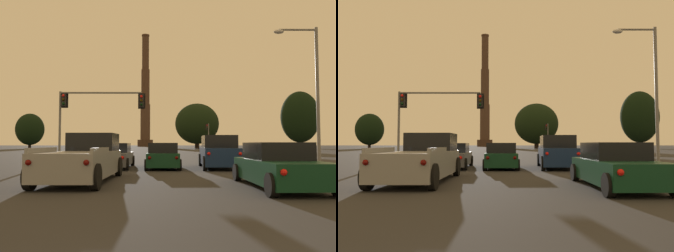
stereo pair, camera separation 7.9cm
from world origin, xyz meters
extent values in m
cube|color=navy|center=(2.93, 17.11, 0.68)|extent=(2.13, 4.88, 0.95)
cube|color=black|center=(2.93, 17.23, 1.51)|extent=(1.90, 2.88, 0.70)
cylinder|color=black|center=(2.07, 19.08, 0.38)|extent=(0.25, 0.77, 0.76)
cylinder|color=black|center=(3.95, 19.00, 0.38)|extent=(0.25, 0.77, 0.76)
cylinder|color=black|center=(1.91, 15.23, 0.38)|extent=(0.25, 0.77, 0.76)
cylinder|color=black|center=(3.78, 15.15, 0.38)|extent=(0.25, 0.77, 0.76)
sphere|color=red|center=(2.04, 14.73, 0.89)|extent=(0.17, 0.17, 0.17)
sphere|color=red|center=(3.60, 14.66, 0.89)|extent=(0.17, 0.17, 0.17)
cube|color=gray|center=(-3.13, 10.39, 0.66)|extent=(2.05, 5.42, 0.88)
cube|color=black|center=(-3.11, 12.14, 1.46)|extent=(1.86, 1.82, 0.72)
cube|color=gray|center=(-4.08, 9.01, 1.18)|extent=(0.12, 2.43, 0.16)
cube|color=gray|center=(-2.20, 8.99, 1.18)|extent=(0.12, 2.43, 0.16)
cylinder|color=black|center=(-4.09, 12.60, 0.40)|extent=(0.23, 0.80, 0.80)
cylinder|color=black|center=(-2.13, 12.58, 0.40)|extent=(0.23, 0.80, 0.80)
cylinder|color=black|center=(-4.13, 8.20, 0.40)|extent=(0.23, 0.80, 0.80)
cylinder|color=black|center=(-2.17, 8.18, 0.40)|extent=(0.23, 0.80, 0.80)
sphere|color=#500705|center=(-3.97, 7.67, 0.85)|extent=(0.17, 0.17, 0.17)
sphere|color=#500705|center=(-2.33, 7.66, 0.85)|extent=(0.17, 0.17, 0.17)
cube|color=#4C4F54|center=(-3.06, 17.36, 0.53)|extent=(1.88, 4.63, 0.70)
cube|color=black|center=(-3.07, 17.59, 1.15)|extent=(1.66, 2.23, 0.55)
cylinder|color=black|center=(-3.98, 19.24, 0.32)|extent=(0.23, 0.64, 0.64)
cylinder|color=black|center=(-2.22, 19.27, 0.32)|extent=(0.23, 0.64, 0.64)
cylinder|color=black|center=(-3.91, 15.44, 0.32)|extent=(0.23, 0.64, 0.64)
cylinder|color=black|center=(-2.15, 15.47, 0.32)|extent=(0.23, 0.64, 0.64)
sphere|color=red|center=(-3.74, 15.03, 0.68)|extent=(0.17, 0.17, 0.17)
sphere|color=red|center=(-2.30, 15.05, 0.68)|extent=(0.17, 0.17, 0.17)
cube|color=#0F3823|center=(-0.28, 16.89, 0.53)|extent=(1.81, 4.04, 0.72)
cube|color=black|center=(-0.27, 16.49, 1.16)|extent=(1.60, 1.94, 0.55)
cylinder|color=black|center=(-1.16, 18.50, 0.30)|extent=(0.23, 0.60, 0.60)
cylinder|color=black|center=(0.52, 18.54, 0.30)|extent=(0.23, 0.60, 0.60)
cylinder|color=black|center=(-1.09, 15.25, 0.30)|extent=(0.23, 0.60, 0.60)
cylinder|color=black|center=(0.59, 15.29, 0.30)|extent=(0.23, 0.60, 0.60)
sphere|color=#500705|center=(-0.92, 14.86, 0.68)|extent=(0.17, 0.17, 0.17)
sphere|color=#500705|center=(0.44, 14.89, 0.68)|extent=(0.17, 0.17, 0.17)
cube|color=#0F3823|center=(3.49, 8.80, 0.53)|extent=(1.89, 4.63, 0.70)
cube|color=black|center=(3.49, 9.03, 1.15)|extent=(1.66, 2.23, 0.55)
cylinder|color=black|center=(2.58, 10.69, 0.32)|extent=(0.23, 0.64, 0.64)
cylinder|color=black|center=(4.34, 10.72, 0.32)|extent=(0.23, 0.64, 0.64)
cylinder|color=black|center=(2.65, 6.89, 0.32)|extent=(0.23, 0.64, 0.64)
sphere|color=red|center=(2.82, 6.47, 0.68)|extent=(0.17, 0.17, 0.17)
cylinder|color=slate|center=(-8.52, 24.31, 2.78)|extent=(0.18, 0.18, 5.55)
cylinder|color=black|center=(-8.52, 24.31, 0.05)|extent=(0.40, 0.40, 0.10)
cube|color=black|center=(-8.23, 24.31, 4.88)|extent=(0.34, 0.34, 1.04)
cube|color=black|center=(-8.23, 24.49, 4.88)|extent=(0.58, 0.03, 1.25)
sphere|color=red|center=(-8.23, 24.12, 5.20)|extent=(0.22, 0.22, 0.22)
sphere|color=#352604|center=(-8.23, 24.12, 4.88)|extent=(0.22, 0.22, 0.22)
sphere|color=black|center=(-8.23, 24.12, 4.56)|extent=(0.22, 0.22, 0.22)
cylinder|color=slate|center=(-5.28, 24.31, 5.45)|extent=(6.47, 0.14, 0.14)
sphere|color=slate|center=(-8.52, 24.31, 5.45)|extent=(0.18, 0.18, 0.18)
cube|color=black|center=(-2.05, 24.31, 4.81)|extent=(0.34, 0.34, 1.04)
cube|color=black|center=(-2.05, 24.49, 4.81)|extent=(0.58, 0.03, 1.25)
sphere|color=red|center=(-2.05, 24.12, 5.13)|extent=(0.22, 0.22, 0.22)
sphere|color=#352604|center=(-2.05, 24.12, 4.81)|extent=(0.22, 0.22, 0.22)
sphere|color=black|center=(-2.05, 24.12, 4.49)|extent=(0.22, 0.22, 0.22)
cylinder|color=slate|center=(8.07, 61.28, 2.65)|extent=(0.18, 0.18, 5.30)
cylinder|color=black|center=(8.07, 61.28, 0.05)|extent=(0.40, 0.40, 0.10)
cube|color=black|center=(7.78, 61.28, 4.63)|extent=(0.34, 0.34, 1.04)
cube|color=black|center=(7.78, 61.46, 4.63)|extent=(0.58, 0.03, 1.25)
sphere|color=red|center=(7.78, 61.09, 4.95)|extent=(0.22, 0.22, 0.22)
sphere|color=#352604|center=(7.78, 61.09, 4.63)|extent=(0.22, 0.22, 0.22)
sphere|color=black|center=(7.78, 61.09, 4.31)|extent=(0.22, 0.22, 0.22)
cylinder|color=slate|center=(9.29, 18.43, 4.33)|extent=(0.20, 0.20, 8.66)
cylinder|color=slate|center=(8.12, 18.43, 8.51)|extent=(2.34, 0.12, 0.12)
sphere|color=slate|center=(9.29, 18.43, 8.51)|extent=(0.20, 0.20, 0.20)
ellipsoid|color=silver|center=(6.95, 18.43, 8.39)|extent=(0.64, 0.36, 0.26)
cylinder|color=#3C2B22|center=(-10.82, 165.01, 1.73)|extent=(7.88, 7.88, 3.47)
cylinder|color=#473328|center=(-10.82, 165.01, 12.52)|extent=(4.92, 4.92, 18.11)
cylinder|color=#473328|center=(-10.82, 165.01, 30.63)|extent=(4.23, 4.23, 18.11)
cylinder|color=#473328|center=(-10.82, 165.01, 48.73)|extent=(3.54, 3.54, 18.11)
cylinder|color=#4E382C|center=(-10.82, 165.01, 57.44)|extent=(3.97, 3.97, 0.70)
cylinder|color=black|center=(38.61, 92.55, 1.80)|extent=(1.08, 1.08, 3.61)
ellipsoid|color=black|center=(38.61, 92.55, 9.18)|extent=(10.84, 9.76, 14.87)
cylinder|color=black|center=(-39.13, 92.07, 1.09)|extent=(0.80, 0.80, 2.17)
ellipsoid|color=black|center=(-39.13, 92.07, 5.56)|extent=(7.98, 7.19, 9.04)
cylinder|color=black|center=(8.86, 93.38, 1.42)|extent=(1.27, 1.27, 2.84)
ellipsoid|color=black|center=(8.86, 93.38, 7.25)|extent=(12.71, 11.44, 11.77)
camera|label=1|loc=(-0.08, -1.60, 1.38)|focal=35.00mm
camera|label=2|loc=(0.00, -1.60, 1.38)|focal=35.00mm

